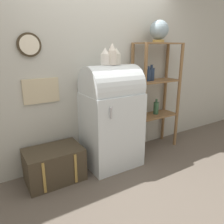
{
  "coord_description": "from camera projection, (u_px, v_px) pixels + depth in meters",
  "views": [
    {
      "loc": [
        -1.51,
        -2.19,
        1.63
      ],
      "look_at": [
        0.01,
        0.25,
        0.78
      ],
      "focal_mm": 35.0,
      "sensor_mm": 36.0,
      "label": 1
    }
  ],
  "objects": [
    {
      "name": "vase_right",
      "position": [
        116.0,
        57.0,
        2.82
      ],
      "size": [
        0.12,
        0.12,
        0.21
      ],
      "color": "beige",
      "rests_on": "refrigerator"
    },
    {
      "name": "refrigerator",
      "position": [
        111.0,
        116.0,
        3.0
      ],
      "size": [
        0.74,
        0.63,
        1.41
      ],
      "color": "silver",
      "rests_on": "ground_plane"
    },
    {
      "name": "vase_center",
      "position": [
        112.0,
        55.0,
        2.76
      ],
      "size": [
        0.11,
        0.11,
        0.27
      ],
      "color": "silver",
      "rests_on": "refrigerator"
    },
    {
      "name": "ground_plane",
      "position": [
        121.0,
        170.0,
        3.01
      ],
      "size": [
        12.0,
        12.0,
        0.0
      ],
      "primitive_type": "plane",
      "color": "#60564C"
    },
    {
      "name": "shelf_unit",
      "position": [
        155.0,
        89.0,
        3.47
      ],
      "size": [
        0.78,
        0.35,
        1.7
      ],
      "color": "olive",
      "rests_on": "ground_plane"
    },
    {
      "name": "wall_back",
      "position": [
        99.0,
        68.0,
        3.09
      ],
      "size": [
        7.0,
        0.09,
        2.7
      ],
      "color": "#B7B7AD",
      "rests_on": "ground_plane"
    },
    {
      "name": "globe",
      "position": [
        159.0,
        30.0,
        3.18
      ],
      "size": [
        0.27,
        0.27,
        0.31
      ],
      "color": "#AD8942",
      "rests_on": "shelf_unit"
    },
    {
      "name": "suitcase_trunk",
      "position": [
        54.0,
        164.0,
        2.75
      ],
      "size": [
        0.7,
        0.48,
        0.42
      ],
      "color": "#423828",
      "rests_on": "ground_plane"
    },
    {
      "name": "vase_left",
      "position": [
        105.0,
        57.0,
        2.74
      ],
      "size": [
        0.11,
        0.11,
        0.22
      ],
      "color": "white",
      "rests_on": "refrigerator"
    }
  ]
}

